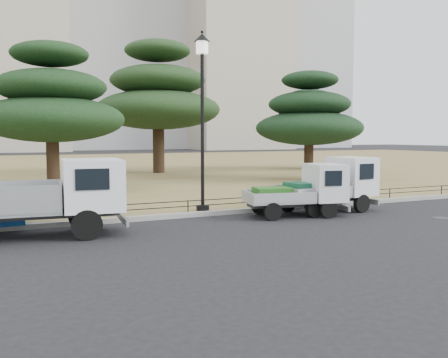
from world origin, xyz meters
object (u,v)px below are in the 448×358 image
truck_kei_front (303,190)px  truck_kei_rear (332,185)px  truck_large (44,194)px  street_lamp (202,92)px

truck_kei_front → truck_kei_rear: size_ratio=0.92×
truck_large → street_lamp: 6.40m
truck_kei_front → street_lamp: street_lamp is taller
street_lamp → truck_kei_front: bearing=-30.4°
truck_large → truck_kei_front: truck_large is taller
truck_large → street_lamp: bearing=22.9°
truck_large → street_lamp: size_ratio=0.82×
truck_kei_front → truck_kei_rear: bearing=25.3°
street_lamp → truck_large: bearing=-162.5°
truck_large → truck_kei_rear: (9.88, 0.36, -0.19)m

